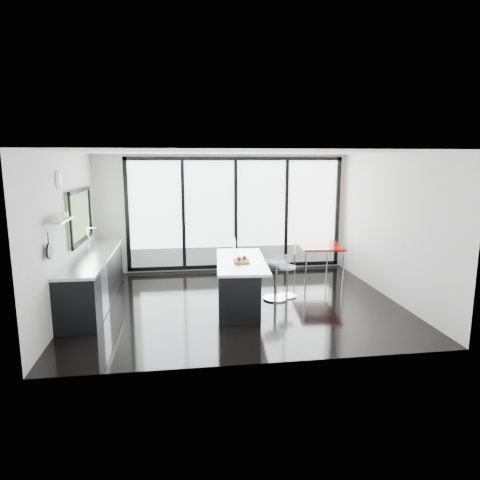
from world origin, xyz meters
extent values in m
cube|color=black|center=(0.00, 0.00, 0.00)|extent=(6.00, 5.00, 0.00)
cube|color=white|center=(0.00, 0.00, 2.80)|extent=(6.00, 5.00, 0.00)
cube|color=silver|center=(0.00, 2.50, 1.40)|extent=(6.00, 0.00, 2.80)
cube|color=white|center=(0.30, 2.47, 1.40)|extent=(5.00, 0.02, 2.50)
cube|color=slate|center=(0.30, 2.43, 0.37)|extent=(5.00, 0.02, 0.44)
cube|color=black|center=(-0.95, 2.43, 1.40)|extent=(0.08, 0.04, 2.50)
cube|color=black|center=(0.30, 2.43, 1.40)|extent=(0.08, 0.04, 2.50)
cube|color=black|center=(1.55, 2.43, 1.40)|extent=(0.08, 0.04, 2.50)
cube|color=silver|center=(0.00, -2.50, 1.40)|extent=(6.00, 0.00, 2.80)
cube|color=silver|center=(-3.00, 0.00, 1.40)|extent=(0.00, 5.00, 2.80)
cube|color=#567543|center=(-2.97, 0.90, 1.60)|extent=(0.02, 1.60, 0.90)
cube|color=#AAADAF|center=(-2.87, -0.85, 1.75)|extent=(0.25, 0.80, 0.03)
cylinder|color=white|center=(-2.97, -0.30, 2.35)|extent=(0.04, 0.30, 0.30)
cylinder|color=black|center=(-2.94, -1.25, 1.35)|extent=(0.03, 0.24, 0.24)
cube|color=silver|center=(3.00, 0.00, 1.40)|extent=(0.00, 5.00, 2.80)
cube|color=black|center=(-2.67, 0.40, 0.43)|extent=(0.65, 3.20, 0.87)
cube|color=#AAADAF|center=(-2.67, 0.40, 0.90)|extent=(0.69, 3.24, 0.05)
cube|color=#AAADAF|center=(-2.67, 0.90, 0.90)|extent=(0.45, 0.48, 0.06)
cylinder|color=silver|center=(-2.82, 0.90, 1.14)|extent=(0.02, 0.02, 0.44)
cube|color=#AAADAF|center=(-2.36, -0.35, 0.42)|extent=(0.03, 0.60, 0.80)
cube|color=black|center=(-0.01, -0.10, 0.40)|extent=(0.86, 2.08, 0.80)
cube|color=#AAADAF|center=(0.06, -0.11, 0.83)|extent=(1.05, 2.15, 0.05)
cube|color=#C07E4C|center=(0.05, -0.24, 0.86)|extent=(0.31, 0.39, 0.03)
sphere|color=maroon|center=(0.00, -0.29, 0.92)|extent=(0.09, 0.09, 0.08)
sphere|color=#622915|center=(0.11, -0.20, 0.92)|extent=(0.08, 0.08, 0.08)
cylinder|color=silver|center=(0.03, 0.59, 0.98)|extent=(0.07, 0.07, 0.26)
cylinder|color=silver|center=(0.77, 0.09, 0.39)|extent=(0.57, 0.57, 0.77)
cylinder|color=silver|center=(1.02, 0.23, 0.31)|extent=(0.52, 0.52, 0.62)
cube|color=#820B05|center=(2.02, 1.38, 0.42)|extent=(1.06, 1.65, 0.84)
camera|label=1|loc=(-1.04, -7.69, 2.66)|focal=32.00mm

